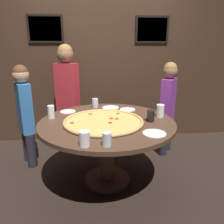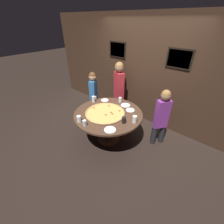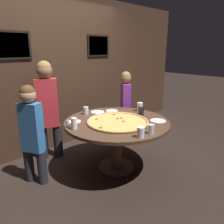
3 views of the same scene
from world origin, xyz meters
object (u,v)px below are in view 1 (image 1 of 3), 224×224
white_plate_left_side (68,112)px  condiment_shaker (50,111)px  drink_cup_centre_back (84,139)px  diner_side_left (25,110)px  dining_table (107,133)px  white_plate_near_front (110,108)px  drink_cup_beside_pizza (151,116)px  drink_cup_far_right (95,103)px  drink_cup_by_shaker (51,112)px  white_plate_far_back (154,133)px  drink_cup_near_right (160,111)px  diner_far_right (168,103)px  giant_pizza (103,121)px  diner_side_right (67,91)px  drink_cup_front_edge (107,139)px  white_plate_beside_cup (128,109)px

white_plate_left_side → condiment_shaker: bearing=-145.4°
drink_cup_centre_back → diner_side_left: size_ratio=0.10×
diner_side_left → condiment_shaker: bearing=-153.7°
dining_table → white_plate_near_front: size_ratio=6.75×
drink_cup_centre_back → diner_side_left: bearing=124.7°
drink_cup_beside_pizza → white_plate_left_side: size_ratio=0.66×
dining_table → drink_cup_far_right: bearing=101.4°
drink_cup_by_shaker → white_plate_far_back: (1.01, -0.55, -0.07)m
drink_cup_near_right → white_plate_far_back: 0.53m
drink_cup_near_right → diner_far_right: (0.30, 0.58, -0.07)m
giant_pizza → diner_side_right: bearing=113.8°
drink_cup_near_right → condiment_shaker: (-1.24, 0.17, -0.02)m
diner_side_right → diner_side_left: diner_side_right is taller
drink_cup_far_right → diner_side_right: bearing=131.4°
diner_side_right → drink_cup_by_shaker: bearing=110.1°
drink_cup_front_edge → drink_cup_far_right: 1.16m
drink_cup_by_shaker → white_plate_far_back: size_ratio=0.67×
giant_pizza → drink_cup_beside_pizza: (0.50, -0.01, 0.05)m
giant_pizza → diner_far_right: 1.18m
drink_cup_beside_pizza → white_plate_beside_cup: (-0.17, 0.46, -0.06)m
white_plate_near_front → diner_far_right: 0.83m
dining_table → diner_far_right: size_ratio=1.11×
white_plate_near_front → drink_cup_centre_back: bearing=-105.7°
dining_table → drink_cup_front_edge: (-0.05, -0.61, 0.20)m
drink_cup_beside_pizza → condiment_shaker: bearing=163.8°
white_plate_near_front → diner_side_left: (-1.08, 0.01, -0.01)m
drink_cup_front_edge → white_plate_left_side: drink_cup_front_edge is taller
white_plate_far_back → diner_side_left: size_ratio=0.17×
drink_cup_centre_back → white_plate_beside_cup: 1.12m
dining_table → condiment_shaker: (-0.63, 0.25, 0.19)m
drink_cup_near_right → diner_side_left: 1.66m
dining_table → diner_far_right: diner_far_right is taller
white_plate_left_side → drink_cup_near_right: bearing=-15.7°
drink_cup_centre_back → white_plate_far_back: size_ratio=0.57×
drink_cup_near_right → drink_cup_beside_pizza: 0.21m
drink_cup_far_right → white_plate_left_side: drink_cup_far_right is taller
drink_cup_by_shaker → white_plate_near_front: (0.69, 0.35, -0.07)m
condiment_shaker → diner_side_right: (0.13, 0.75, 0.08)m
drink_cup_beside_pizza → diner_side_right: diner_side_right is taller
dining_table → white_plate_near_front: bearing=80.5°
drink_cup_front_edge → white_plate_far_back: 0.50m
dining_table → drink_cup_by_shaker: (-0.60, 0.15, 0.22)m
diner_side_right → diner_side_left: 0.70m
dining_table → drink_cup_far_right: size_ratio=12.42×
condiment_shaker → diner_side_left: size_ratio=0.07×
drink_cup_near_right → drink_cup_front_edge: size_ratio=1.25×
drink_cup_front_edge → drink_cup_beside_pizza: (0.50, 0.54, 0.00)m
dining_table → diner_side_right: bearing=116.8°
giant_pizza → drink_cup_far_right: bearing=96.6°
white_plate_left_side → condiment_shaker: size_ratio=1.91×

